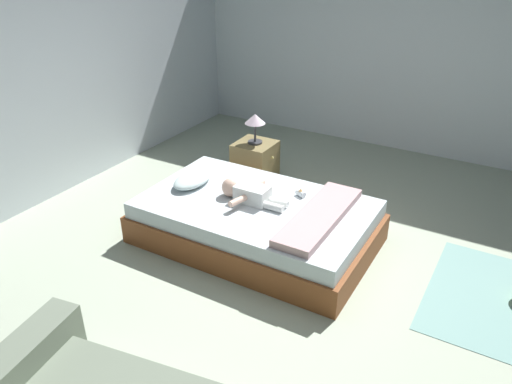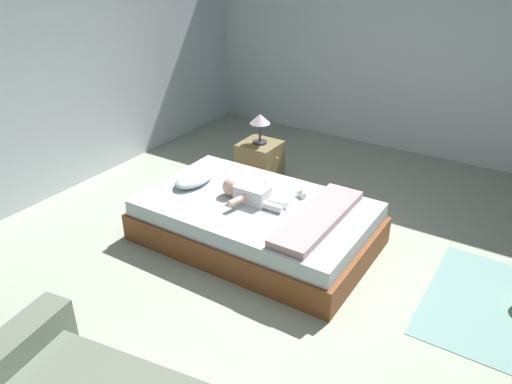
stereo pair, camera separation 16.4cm
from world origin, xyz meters
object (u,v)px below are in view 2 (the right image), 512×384
toothbrush (248,186)px  baby_bottle (301,194)px  bed (256,222)px  pillow (195,178)px  baby (248,193)px  lamp (260,121)px  nightstand (260,162)px

toothbrush → baby_bottle: (0.08, -0.52, 0.02)m
bed → pillow: 0.74m
pillow → baby: size_ratio=0.74×
toothbrush → lamp: lamp is taller
nightstand → lamp: 0.48m
baby → lamp: bearing=27.0°
toothbrush → nightstand: 0.96m
pillow → lamp: size_ratio=1.41×
nightstand → baby_bottle: 1.22m
pillow → lamp: lamp is taller
nightstand → baby_bottle: baby_bottle is taller
toothbrush → lamp: (0.85, 0.40, 0.30)m
baby_bottle → nightstand: bearing=50.1°
bed → pillow: pillow is taller
lamp → nightstand: bearing=-90.0°
nightstand → baby_bottle: (-0.77, -0.92, 0.20)m
baby → baby_bottle: 0.48m
pillow → lamp: bearing=-3.3°
bed → lamp: size_ratio=6.26×
bed → nightstand: size_ratio=4.48×
bed → baby: 0.29m
toothbrush → baby: bearing=-147.9°
bed → toothbrush: 0.38m
baby → baby_bottle: bearing=-51.2°
pillow → nightstand: (1.06, -0.06, -0.22)m
baby → toothbrush: bearing=32.1°
toothbrush → baby_bottle: size_ratio=1.29×
pillow → baby: 0.61m
toothbrush → nightstand: size_ratio=0.29×
pillow → baby_bottle: 1.02m
toothbrush → lamp: bearing=25.5°
pillow → lamp: 1.09m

